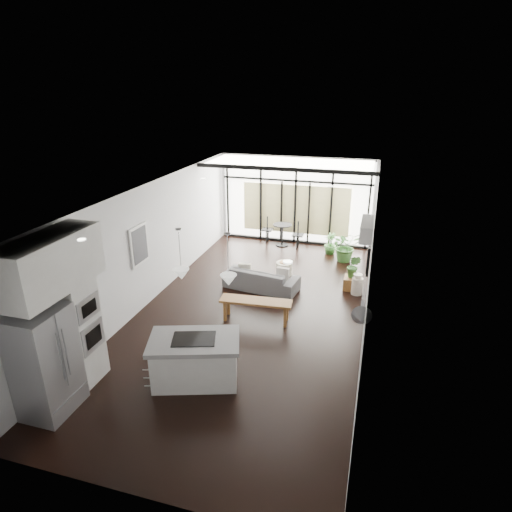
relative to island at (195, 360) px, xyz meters
The scene contains 28 objects.
floor 2.70m from the island, 84.68° to the left, with size 5.00×10.00×0.00m, color black.
ceiling 3.58m from the island, 84.68° to the left, with size 5.00×10.00×0.00m, color silver.
wall_left 3.62m from the island, 130.26° to the left, with size 0.02×10.00×2.80m, color silver.
wall_right 3.95m from the island, 44.07° to the left, with size 0.02×10.00×2.80m, color silver.
wall_back 7.73m from the island, 88.15° to the left, with size 5.00×0.02×2.80m, color silver.
wall_front 2.55m from the island, 83.96° to the right, with size 5.00×0.02×2.80m, color silver.
glazing 7.61m from the island, 88.12° to the left, with size 5.00×0.20×2.80m, color black.
skylight 7.07m from the island, 87.87° to the left, with size 4.70×1.90×0.06m, color silver.
neighbour_building 7.64m from the island, 88.14° to the left, with size 3.50×0.02×1.60m, color #F3EA9E.
island is the anchor object (origin of this frame).
cooktop 0.42m from the island, behind, with size 0.73×0.48×0.01m, color black.
fridge 2.34m from the island, 145.82° to the right, with size 0.68×0.85×1.77m, color gray.
appliance_column 2.14m from the island, 165.80° to the right, with size 0.62×0.65×2.39m, color silver.
upper_cabinets 2.82m from the island, 155.83° to the right, with size 0.62×1.75×0.86m, color silver.
pendant_left 1.61m from the island, behind, with size 0.26×0.26×0.18m, color silver.
pendant_right 1.73m from the island, ahead, with size 0.26×0.26×0.18m, color silver.
sofa 3.85m from the island, 88.07° to the left, with size 1.89×0.55×0.74m, color #505052.
console_bench 2.32m from the island, 78.91° to the left, with size 1.57×0.39×0.50m, color brown.
pouf 4.90m from the island, 84.14° to the left, with size 0.44×0.44×0.36m, color beige.
crate 5.06m from the island, 62.12° to the left, with size 0.42×0.42×0.32m, color brown.
plant_tall 6.65m from the island, 72.33° to the left, with size 0.82×0.91×0.71m, color #386C2E.
plant_med 6.99m from the island, 77.43° to the left, with size 0.37×0.66×0.37m, color #386C2E.
plant_crate 5.06m from the island, 62.12° to the left, with size 0.34×0.62×0.27m, color #386C2E.
milk_can 4.89m from the island, 59.30° to the left, with size 0.28×0.28×0.54m, color silver.
bistro_set 7.12m from the island, 90.49° to the left, with size 1.45×0.58×0.70m, color black.
tv 4.64m from the island, 53.51° to the left, with size 0.05×1.10×0.65m, color black.
ac_unit 3.81m from the island, 35.29° to the left, with size 0.22×0.90×0.30m, color white.
framed_art 3.30m from the island, 135.82° to the left, with size 0.04×0.70×0.90m, color black.
Camera 1 is at (2.47, -8.33, 4.82)m, focal length 30.00 mm.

